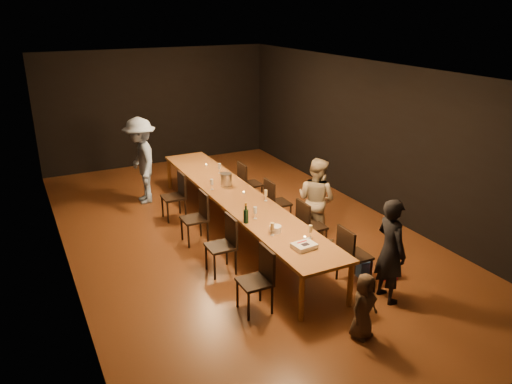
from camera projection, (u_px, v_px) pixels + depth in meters
name	position (u px, v px, depth m)	size (l,w,h in m)	color
ground	(238.00, 233.00, 9.35)	(10.00, 10.00, 0.00)	#482912
room_shell	(236.00, 124.00, 8.62)	(6.04, 10.04, 3.02)	black
table	(238.00, 198.00, 9.11)	(0.90, 6.00, 0.75)	brown
chair_right_0	(355.00, 255.00, 7.54)	(0.42, 0.42, 0.93)	black
chair_right_1	(312.00, 226.00, 8.54)	(0.42, 0.42, 0.93)	black
chair_right_2	(278.00, 202.00, 9.55)	(0.42, 0.42, 0.93)	black
chair_right_3	(250.00, 183.00, 10.55)	(0.42, 0.42, 0.93)	black
chair_left_0	(255.00, 281.00, 6.83)	(0.42, 0.42, 0.93)	black
chair_left_1	(220.00, 246.00, 7.83)	(0.42, 0.42, 0.93)	black
chair_left_2	(194.00, 218.00, 8.83)	(0.42, 0.42, 0.93)	black
chair_left_3	(173.00, 196.00, 9.84)	(0.42, 0.42, 0.93)	black
woman_birthday	(391.00, 251.00, 7.01)	(0.57, 0.37, 1.55)	black
woman_tan	(316.00, 200.00, 8.85)	(0.75, 0.58, 1.54)	#BCAB8D
man_blue	(141.00, 161.00, 10.53)	(1.19, 0.68, 1.84)	#7D96C1
child	(364.00, 306.00, 6.30)	(0.44, 0.28, 0.89)	#433225
gift_bag_red	(390.00, 271.00, 7.74)	(0.23, 0.13, 0.27)	#C61D3F
gift_bag_blue	(364.00, 269.00, 7.82)	(0.22, 0.14, 0.27)	#2858AE
birthday_cake	(304.00, 246.00, 7.11)	(0.34, 0.28, 0.08)	white
plate_stack	(275.00, 229.00, 7.62)	(0.18, 0.18, 0.10)	white
champagne_bottle	(246.00, 213.00, 7.90)	(0.08, 0.08, 0.34)	black
ice_bucket	(226.00, 179.00, 9.56)	(0.22, 0.22, 0.24)	#A3A4A8
wineglass_0	(272.00, 229.00, 7.49)	(0.06, 0.06, 0.21)	beige
wineglass_1	(310.00, 232.00, 7.40)	(0.06, 0.06, 0.21)	beige
wineglass_2	(255.00, 213.00, 8.08)	(0.06, 0.06, 0.21)	silver
wineglass_3	(266.00, 195.00, 8.81)	(0.06, 0.06, 0.21)	beige
wineglass_4	(212.00, 184.00, 9.35)	(0.06, 0.06, 0.21)	silver
wineglass_5	(220.00, 168.00, 10.27)	(0.06, 0.06, 0.21)	silver
tealight_near	(305.00, 238.00, 7.42)	(0.05, 0.05, 0.03)	#B2B7B2
tealight_mid	(244.00, 193.00, 9.19)	(0.05, 0.05, 0.03)	#B2B7B2
tealight_far	(206.00, 165.00, 10.77)	(0.05, 0.05, 0.03)	#B2B7B2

